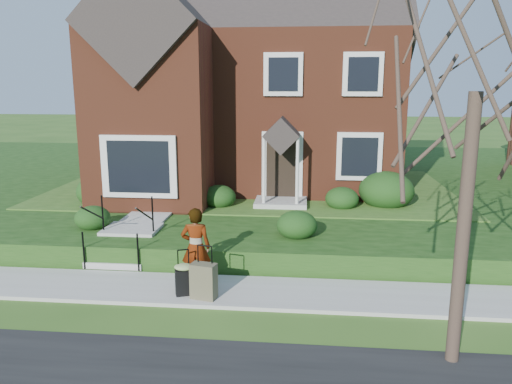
# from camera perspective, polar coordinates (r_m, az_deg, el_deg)

# --- Properties ---
(ground) EXTENTS (120.00, 120.00, 0.00)m
(ground) POSITION_cam_1_polar(r_m,az_deg,el_deg) (10.80, -5.18, -11.35)
(ground) COLOR #2D5119
(ground) RESTS_ON ground
(sidewalk) EXTENTS (60.00, 1.60, 0.08)m
(sidewalk) POSITION_cam_1_polar(r_m,az_deg,el_deg) (10.78, -5.18, -11.16)
(sidewalk) COLOR #9E9B93
(sidewalk) RESTS_ON ground
(terrace) EXTENTS (44.00, 20.00, 0.60)m
(terrace) POSITION_cam_1_polar(r_m,az_deg,el_deg) (21.10, 11.24, 1.05)
(terrace) COLOR #15360E
(terrace) RESTS_ON ground
(walkway) EXTENTS (1.20, 6.00, 0.06)m
(walkway) POSITION_cam_1_polar(r_m,az_deg,el_deg) (15.80, -10.75, -1.45)
(walkway) COLOR #9E9B93
(walkway) RESTS_ON terrace
(main_house) EXTENTS (10.40, 10.20, 9.40)m
(main_house) POSITION_cam_1_polar(r_m,az_deg,el_deg) (19.46, -0.62, 15.05)
(main_house) COLOR brown
(main_house) RESTS_ON terrace
(front_steps) EXTENTS (1.40, 2.02, 1.50)m
(front_steps) POSITION_cam_1_polar(r_m,az_deg,el_deg) (12.96, -14.64, -5.40)
(front_steps) COLOR #9E9B93
(front_steps) RESTS_ON ground
(foundation_shrubs) EXTENTS (10.49, 4.88, 1.19)m
(foundation_shrubs) POSITION_cam_1_polar(r_m,az_deg,el_deg) (15.09, 0.24, -0.03)
(foundation_shrubs) COLOR black
(foundation_shrubs) RESTS_ON terrace
(woman) EXTENTS (0.66, 0.46, 1.72)m
(woman) POSITION_cam_1_polar(r_m,az_deg,el_deg) (10.67, -6.89, -6.29)
(woman) COLOR #999999
(woman) RESTS_ON sidewalk
(suitcase_black) EXTENTS (0.49, 0.44, 0.96)m
(suitcase_black) POSITION_cam_1_polar(r_m,az_deg,el_deg) (10.41, -8.21, -9.65)
(suitcase_black) COLOR black
(suitcase_black) RESTS_ON sidewalk
(suitcase_olive) EXTENTS (0.55, 0.39, 1.09)m
(suitcase_olive) POSITION_cam_1_polar(r_m,az_deg,el_deg) (10.21, -6.00, -10.08)
(suitcase_olive) COLOR brown
(suitcase_olive) RESTS_ON sidewalk
(tree_verge) EXTENTS (4.61, 4.61, 6.59)m
(tree_verge) POSITION_cam_1_polar(r_m,az_deg,el_deg) (7.85, 24.11, 13.34)
(tree_verge) COLOR #4F3C30
(tree_verge) RESTS_ON ground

